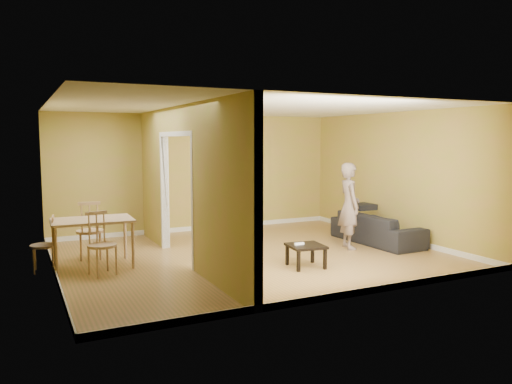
% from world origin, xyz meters
% --- Properties ---
extents(room_shell, '(6.50, 6.50, 6.50)m').
position_xyz_m(room_shell, '(0.00, 0.00, 1.30)').
color(room_shell, '#AD7B48').
rests_on(room_shell, ground).
extents(partition, '(0.22, 5.50, 2.60)m').
position_xyz_m(partition, '(-1.20, 0.00, 1.30)').
color(partition, tan).
rests_on(partition, ground).
extents(wall_speaker, '(0.10, 0.10, 0.10)m').
position_xyz_m(wall_speaker, '(1.50, 2.69, 1.90)').
color(wall_speaker, black).
rests_on(wall_speaker, room_shell).
extents(sofa, '(2.06, 0.92, 0.78)m').
position_xyz_m(sofa, '(2.70, -0.15, 0.39)').
color(sofa, black).
rests_on(sofa, ground).
extents(person, '(0.81, 0.70, 1.90)m').
position_xyz_m(person, '(1.90, -0.30, 0.95)').
color(person, slate).
rests_on(person, ground).
extents(bookshelf, '(0.78, 0.34, 1.86)m').
position_xyz_m(bookshelf, '(0.62, 2.60, 0.93)').
color(bookshelf, white).
rests_on(bookshelf, ground).
extents(paper_box_navy_a, '(0.40, 0.26, 0.21)m').
position_xyz_m(paper_box_navy_a, '(0.63, 2.56, 0.50)').
color(paper_box_navy_a, navy).
rests_on(paper_box_navy_a, bookshelf).
extents(paper_box_teal, '(0.44, 0.29, 0.22)m').
position_xyz_m(paper_box_teal, '(0.55, 2.56, 0.87)').
color(paper_box_teal, '#185D61').
rests_on(paper_box_teal, bookshelf).
extents(paper_box_navy_b, '(0.39, 0.25, 0.20)m').
position_xyz_m(paper_box_navy_b, '(0.59, 2.56, 1.22)').
color(paper_box_navy_b, '#1A204B').
rests_on(paper_box_navy_b, bookshelf).
extents(paper_box_navy_c, '(0.45, 0.29, 0.23)m').
position_xyz_m(paper_box_navy_c, '(0.65, 2.56, 1.47)').
color(paper_box_navy_c, '#211E4F').
rests_on(paper_box_navy_c, bookshelf).
extents(coffee_table, '(0.55, 0.55, 0.36)m').
position_xyz_m(coffee_table, '(0.43, -1.15, 0.31)').
color(coffee_table, black).
rests_on(coffee_table, ground).
extents(game_controller, '(0.17, 0.04, 0.03)m').
position_xyz_m(game_controller, '(0.34, -1.10, 0.38)').
color(game_controller, white).
rests_on(game_controller, coffee_table).
extents(dining_table, '(1.25, 0.83, 0.78)m').
position_xyz_m(dining_table, '(-2.64, 0.36, 0.70)').
color(dining_table, '#E1AF8A').
rests_on(dining_table, ground).
extents(chair_left, '(0.44, 0.44, 0.87)m').
position_xyz_m(chair_left, '(-3.37, 0.40, 0.43)').
color(chair_left, tan).
rests_on(chair_left, ground).
extents(chair_near, '(0.54, 0.54, 0.96)m').
position_xyz_m(chair_near, '(-2.58, -0.19, 0.48)').
color(chair_near, tan).
rests_on(chair_near, ground).
extents(chair_far, '(0.52, 0.52, 1.01)m').
position_xyz_m(chair_far, '(-2.60, 0.97, 0.51)').
color(chair_far, '#D6B277').
rests_on(chair_far, ground).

